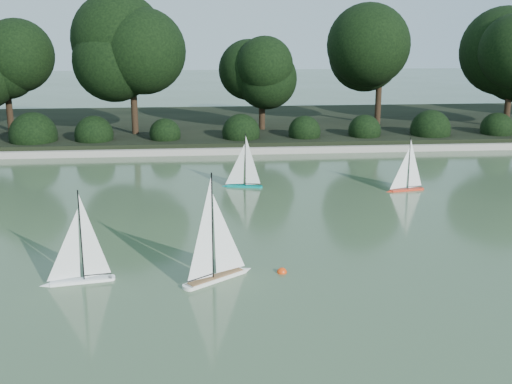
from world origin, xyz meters
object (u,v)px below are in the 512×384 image
sailboat_teal (241,178)px  sailboat_white_a (74,268)px  sailboat_orange (404,182)px  sailboat_white_b (221,261)px  race_buoy (282,272)px

sailboat_teal → sailboat_white_a: bearing=-117.5°
sailboat_orange → sailboat_white_a: bearing=-144.0°
sailboat_white_a → sailboat_white_b: sailboat_white_b is taller
sailboat_white_b → sailboat_orange: bearing=47.5°
sailboat_white_b → sailboat_teal: size_ratio=1.33×
sailboat_white_a → race_buoy: 3.10m
sailboat_white_b → sailboat_teal: 5.39m
sailboat_white_b → sailboat_orange: size_ratio=1.36×
sailboat_orange → sailboat_teal: 3.71m
sailboat_white_b → race_buoy: 0.99m
sailboat_white_b → race_buoy: size_ratio=11.38×
sailboat_white_b → sailboat_white_a: bearing=179.6°
sailboat_white_b → sailboat_teal: (0.64, 5.35, -0.06)m
sailboat_orange → race_buoy: bearing=-126.4°
sailboat_white_a → sailboat_white_b: size_ratio=0.85×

